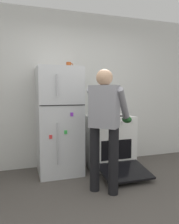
{
  "coord_description": "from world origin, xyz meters",
  "views": [
    {
      "loc": [
        -1.0,
        -1.88,
        1.33
      ],
      "look_at": [
        0.04,
        1.32,
        1.0
      ],
      "focal_mm": 34.76,
      "sensor_mm": 36.0,
      "label": 1
    }
  ],
  "objects": [
    {
      "name": "stove_range",
      "position": [
        0.48,
        1.55,
        0.44
      ],
      "size": [
        0.76,
        1.21,
        0.91
      ],
      "color": "white",
      "rests_on": "ground"
    },
    {
      "name": "ground",
      "position": [
        0.0,
        0.0,
        0.0
      ],
      "size": [
        8.0,
        8.0,
        0.0
      ],
      "primitive_type": "plane",
      "color": "#4C4742"
    },
    {
      "name": "refrigerator",
      "position": [
        -0.4,
        1.57,
        0.85
      ],
      "size": [
        0.68,
        0.72,
        1.7
      ],
      "color": "silver",
      "rests_on": "ground"
    },
    {
      "name": "kitchen_wall_back",
      "position": [
        0.0,
        1.95,
        1.35
      ],
      "size": [
        6.0,
        0.1,
        2.7
      ],
      "primitive_type": "cube",
      "color": "silver",
      "rests_on": "ground"
    },
    {
      "name": "red_pot",
      "position": [
        0.32,
        1.52,
        0.96
      ],
      "size": [
        0.38,
        0.28,
        0.11
      ],
      "color": "#236638",
      "rests_on": "stove_range"
    },
    {
      "name": "person_cook",
      "position": [
        0.05,
        0.7,
        0.95
      ],
      "size": [
        0.66,
        0.7,
        1.6
      ],
      "color": "black",
      "rests_on": "ground"
    },
    {
      "name": "coffee_mug",
      "position": [
        -0.21,
        1.62,
        1.74
      ],
      "size": [
        0.11,
        0.08,
        0.1
      ],
      "color": "#B24C1E",
      "rests_on": "refrigerator"
    }
  ]
}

